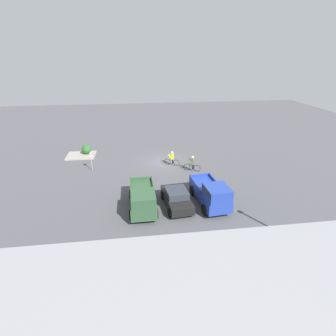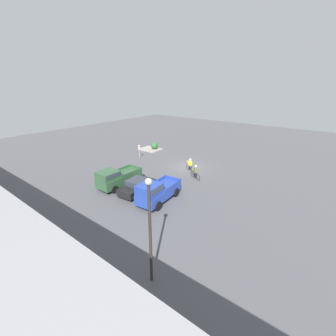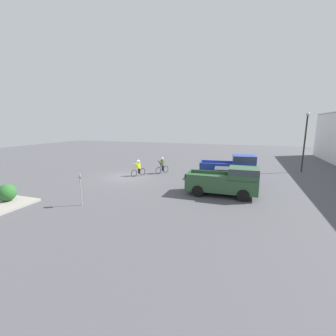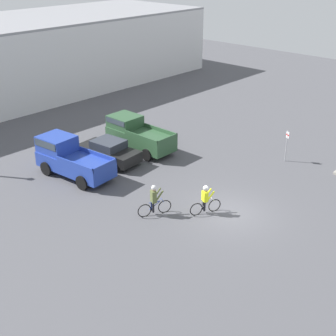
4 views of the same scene
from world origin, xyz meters
name	(u,v)px [view 1 (image 1 of 4)]	position (x,y,z in m)	size (l,w,h in m)	color
ground_plane	(163,162)	(0.00, 0.00, 0.00)	(80.00, 80.00, 0.00)	#4C4C51
pickup_truck_0	(212,193)	(-2.90, 10.06, 1.18)	(2.55, 5.28, 2.29)	#233D9E
sedan_0	(177,198)	(-0.05, 9.71, 0.76)	(2.34, 4.39, 1.51)	black
pickup_truck_1	(143,198)	(2.75, 10.05, 1.12)	(2.20, 5.08, 2.16)	#2D5133
cyclist_0	(172,158)	(-0.93, 0.99, 0.86)	(1.67, 0.80, 1.66)	black
cyclist_1	(192,163)	(-2.86, 2.85, 0.88)	(1.74, 0.83, 1.75)	black
fire_lane_sign	(91,159)	(7.90, 1.31, 1.31)	(0.16, 0.27, 2.16)	#9E9EA3
curb_island	(81,155)	(9.86, -3.31, 0.07)	(3.43, 2.78, 0.15)	gray
shrub	(87,149)	(9.19, -3.64, 0.72)	(1.14, 1.14, 1.14)	#286028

